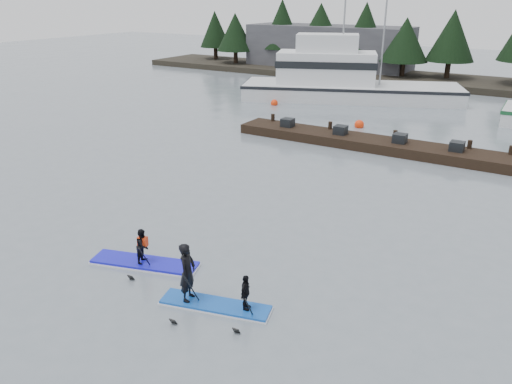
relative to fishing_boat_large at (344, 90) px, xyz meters
The scene contains 10 objects.
ground 30.79m from the fishing_boat_large, 78.18° to the right, with size 160.00×160.00×0.00m, color slate.
far_shore 13.45m from the fishing_boat_large, 62.03° to the left, with size 70.00×8.00×0.60m, color #2D281E.
treeline 13.47m from the fishing_boat_large, 62.03° to the left, with size 60.00×4.00×8.00m, color black, non-canonical shape.
waterfront_building 15.96m from the fishing_boat_large, 119.01° to the left, with size 18.00×6.00×5.00m, color #4C4C51.
fishing_boat_large is the anchor object (origin of this frame).
floating_dock 14.29m from the fishing_boat_large, 60.94° to the right, with size 16.52×2.20×0.55m, color black.
buoy_a 6.36m from the fishing_boat_large, 126.68° to the right, with size 0.57×0.57×0.57m, color #FF360C.
buoy_b 9.51m from the fishing_boat_large, 61.33° to the right, with size 0.63×0.63×0.63m, color #FF360C.
paddleboard_solo 29.58m from the fishing_boat_large, 79.99° to the right, with size 3.60×1.85×1.77m.
paddleboard_duo 31.00m from the fishing_boat_large, 74.59° to the right, with size 3.22×1.60×2.40m.
Camera 1 is at (9.39, -9.18, 8.19)m, focal length 35.00 mm.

